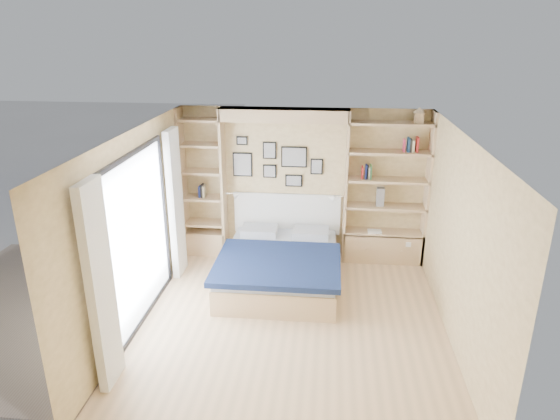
# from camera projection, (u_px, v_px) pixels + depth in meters

# --- Properties ---
(ground) EXTENTS (4.50, 4.50, 0.00)m
(ground) POSITION_uv_depth(u_px,v_px,m) (291.00, 324.00, 6.57)
(ground) COLOR #DEB483
(ground) RESTS_ON ground
(room_shell) EXTENTS (4.50, 4.50, 4.50)m
(room_shell) POSITION_uv_depth(u_px,v_px,m) (275.00, 207.00, 7.66)
(room_shell) COLOR beige
(room_shell) RESTS_ON ground
(bed) EXTENTS (1.79, 2.22, 1.07)m
(bed) POSITION_uv_depth(u_px,v_px,m) (280.00, 265.00, 7.55)
(bed) COLOR tan
(bed) RESTS_ON ground
(photo_gallery) EXTENTS (1.48, 0.02, 0.82)m
(photo_gallery) POSITION_uv_depth(u_px,v_px,m) (276.00, 162.00, 8.14)
(photo_gallery) COLOR black
(photo_gallery) RESTS_ON ground
(reading_lamps) EXTENTS (1.92, 0.12, 0.15)m
(reading_lamps) POSITION_uv_depth(u_px,v_px,m) (283.00, 196.00, 8.09)
(reading_lamps) COLOR silver
(reading_lamps) RESTS_ON ground
(shelf_decor) EXTENTS (3.56, 0.23, 2.03)m
(shelf_decor) POSITION_uv_depth(u_px,v_px,m) (371.00, 163.00, 7.82)
(shelf_decor) COLOR #A51E1E
(shelf_decor) RESTS_ON ground
(deck) EXTENTS (3.20, 4.00, 0.05)m
(deck) POSITION_uv_depth(u_px,v_px,m) (33.00, 309.00, 6.92)
(deck) COLOR #6D5D51
(deck) RESTS_ON ground
(deck_chair) EXTENTS (0.43, 0.70, 0.70)m
(deck_chair) POSITION_uv_depth(u_px,v_px,m) (86.00, 263.00, 7.52)
(deck_chair) COLOR tan
(deck_chair) RESTS_ON ground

